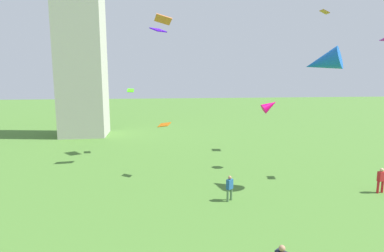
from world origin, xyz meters
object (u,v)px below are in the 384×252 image
(kite_flying_0, at_px, (163,19))
(kite_flying_5, at_px, (323,62))
(kite_flying_1, at_px, (325,12))
(kite_flying_7, at_px, (270,106))
(kite_flying_8, at_px, (164,125))
(kite_flying_3, at_px, (158,30))
(kite_flying_9, at_px, (131,90))
(person_1, at_px, (381,179))
(person_2, at_px, (230,187))

(kite_flying_0, height_order, kite_flying_5, kite_flying_0)
(kite_flying_1, relative_size, kite_flying_5, 0.42)
(kite_flying_7, xyz_separation_m, kite_flying_8, (-8.70, -1.03, -1.26))
(kite_flying_3, xyz_separation_m, kite_flying_9, (-2.79, 1.10, -5.68))
(person_1, relative_size, kite_flying_1, 1.43)
(person_2, distance_m, kite_flying_7, 9.21)
(kite_flying_7, bearing_deg, kite_flying_1, -49.10)
(kite_flying_9, bearing_deg, kite_flying_0, -144.41)
(kite_flying_0, distance_m, kite_flying_3, 3.53)
(kite_flying_1, bearing_deg, kite_flying_7, 136.37)
(person_1, xyz_separation_m, kite_flying_1, (2.09, 11.54, 13.01))
(person_2, height_order, kite_flying_0, kite_flying_0)
(kite_flying_0, height_order, kite_flying_3, kite_flying_0)
(kite_flying_5, bearing_deg, kite_flying_3, -95.04)
(kite_flying_3, relative_size, kite_flying_7, 1.21)
(kite_flying_1, height_order, kite_flying_7, kite_flying_1)
(kite_flying_3, distance_m, kite_flying_7, 12.58)
(kite_flying_3, xyz_separation_m, kite_flying_7, (8.86, -5.88, -6.72))
(kite_flying_1, relative_size, kite_flying_7, 0.77)
(kite_flying_0, relative_size, kite_flying_1, 1.26)
(person_2, distance_m, kite_flying_0, 14.82)
(person_1, xyz_separation_m, kite_flying_9, (-16.89, 13.40, 5.40))
(person_2, distance_m, kite_flying_1, 21.31)
(kite_flying_0, relative_size, kite_flying_9, 1.70)
(kite_flying_0, relative_size, kite_flying_7, 0.97)
(person_2, bearing_deg, kite_flying_1, 5.09)
(kite_flying_5, height_order, kite_flying_9, kite_flying_5)
(person_1, xyz_separation_m, kite_flying_5, (-3.72, 1.56, 7.58))
(kite_flying_1, height_order, kite_flying_5, kite_flying_1)
(person_2, xyz_separation_m, kite_flying_7, (4.97, 6.38, 4.40))
(person_2, xyz_separation_m, kite_flying_5, (6.49, 1.52, 7.63))
(kite_flying_3, bearing_deg, kite_flying_8, 153.38)
(person_1, bearing_deg, kite_flying_7, -60.20)
(person_2, distance_m, kite_flying_5, 10.13)
(kite_flying_7, distance_m, kite_flying_9, 13.62)
(kite_flying_8, bearing_deg, kite_flying_7, 41.14)
(kite_flying_1, bearing_deg, kite_flying_3, 98.77)
(person_1, bearing_deg, person_2, -9.62)
(person_1, distance_m, kite_flying_9, 22.22)
(kite_flying_0, relative_size, kite_flying_3, 0.80)
(person_2, height_order, kite_flying_7, kite_flying_7)
(kite_flying_8, bearing_deg, kite_flying_3, 125.72)
(kite_flying_3, relative_size, kite_flying_8, 1.74)
(kite_flying_5, relative_size, kite_flying_7, 1.86)
(kite_flying_8, bearing_deg, person_1, 13.23)
(kite_flying_1, height_order, kite_flying_3, kite_flying_1)
(kite_flying_7, bearing_deg, kite_flying_5, -156.68)
(person_1, distance_m, kite_flying_8, 15.26)
(kite_flying_3, height_order, kite_flying_9, kite_flying_3)
(kite_flying_0, distance_m, kite_flying_9, 8.16)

